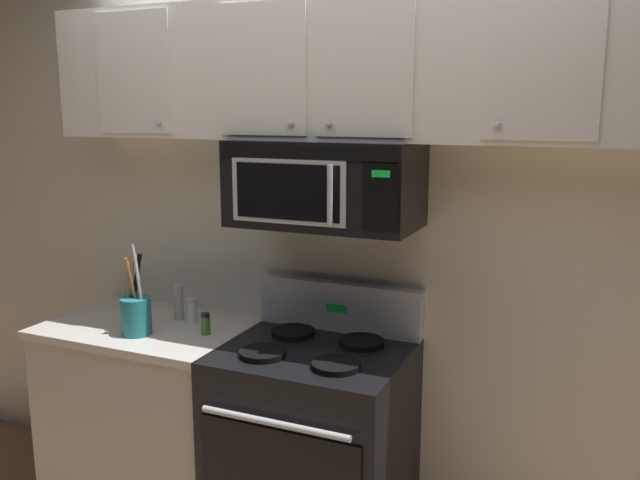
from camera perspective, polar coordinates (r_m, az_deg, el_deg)
back_wall at (r=2.99m, az=2.31°, el=1.03°), size 5.20×0.10×2.70m
stove_range at (r=2.96m, az=-0.54°, el=-17.21°), size 0.76×0.69×1.12m
over_range_microwave at (r=2.73m, az=0.42°, el=4.83°), size 0.76×0.43×0.35m
upper_cabinets at (r=2.75m, az=0.71°, el=14.27°), size 2.50×0.36×0.55m
counter_segment at (r=3.37m, az=-14.05°, el=-14.19°), size 0.93×0.65×0.90m
utensil_crock_teal at (r=3.05m, az=-15.44°, el=-5.91°), size 0.13×0.13×0.40m
salt_shaker at (r=3.16m, az=-10.87°, el=-5.96°), size 0.05×0.05×0.11m
pepper_mill at (r=3.21m, az=-11.98°, el=-5.23°), size 0.05×0.05×0.17m
spice_jar at (r=2.99m, az=-9.73°, el=-7.07°), size 0.04×0.04×0.10m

